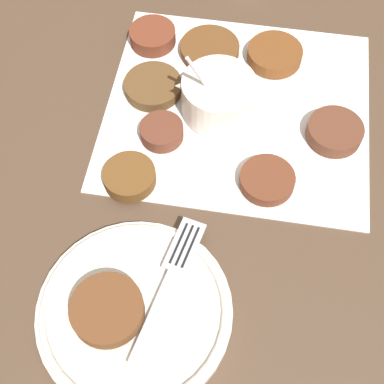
{
  "coord_description": "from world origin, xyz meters",
  "views": [
    {
      "loc": [
        0.07,
        0.44,
        0.57
      ],
      "look_at": [
        0.08,
        0.12,
        0.02
      ],
      "focal_mm": 50.0,
      "sensor_mm": 36.0,
      "label": 1
    }
  ],
  "objects_px": {
    "sauce_bowl": "(218,98)",
    "fritter_on_plate": "(107,310)",
    "serving_plate": "(135,311)",
    "fork": "(173,273)"
  },
  "relations": [
    {
      "from": "sauce_bowl",
      "to": "fritter_on_plate",
      "type": "xyz_separation_m",
      "value": [
        0.11,
        0.29,
        0.0
      ]
    },
    {
      "from": "sauce_bowl",
      "to": "fork",
      "type": "height_order",
      "value": "sauce_bowl"
    },
    {
      "from": "fritter_on_plate",
      "to": "fork",
      "type": "xyz_separation_m",
      "value": [
        -0.07,
        -0.05,
        -0.01
      ]
    },
    {
      "from": "sauce_bowl",
      "to": "serving_plate",
      "type": "distance_m",
      "value": 0.3
    },
    {
      "from": "sauce_bowl",
      "to": "fritter_on_plate",
      "type": "bearing_deg",
      "value": 68.53
    },
    {
      "from": "fritter_on_plate",
      "to": "sauce_bowl",
      "type": "bearing_deg",
      "value": -111.47
    },
    {
      "from": "fritter_on_plate",
      "to": "fork",
      "type": "distance_m",
      "value": 0.08
    },
    {
      "from": "sauce_bowl",
      "to": "fork",
      "type": "bearing_deg",
      "value": 78.93
    },
    {
      "from": "serving_plate",
      "to": "fritter_on_plate",
      "type": "distance_m",
      "value": 0.03
    },
    {
      "from": "sauce_bowl",
      "to": "serving_plate",
      "type": "bearing_deg",
      "value": 72.85
    }
  ]
}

